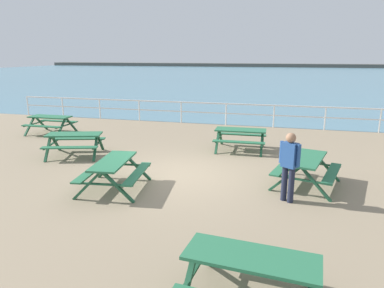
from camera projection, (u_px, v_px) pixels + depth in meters
ground_plane at (181, 178)px, 10.18m from camera, size 30.00×24.00×0.20m
sea_band at (270, 75)px, 59.54m from camera, size 142.00×90.00×0.01m
distant_shoreline at (278, 67)px, 99.80m from camera, size 142.00×6.00×1.80m
seaward_railing at (226, 110)px, 17.22m from camera, size 23.07×0.07×1.08m
picnic_table_near_left at (240, 134)px, 12.67m from camera, size 1.84×1.59×0.80m
picnic_table_mid_centre at (50, 121)px, 15.34m from camera, size 1.81×1.55×0.80m
picnic_table_far_left at (307, 165)px, 9.18m from camera, size 1.89×2.11×0.80m
picnic_table_far_right at (74, 139)px, 11.97m from camera, size 2.16×1.96×0.80m
picnic_table_seaward at (251, 268)px, 4.73m from camera, size 1.92×1.68×0.80m
picnic_table_corner at (114, 167)px, 8.96m from camera, size 1.74×1.97×0.80m
visitor at (289, 163)px, 8.11m from camera, size 0.47×0.36×1.66m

